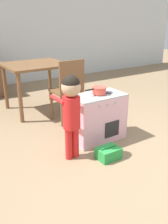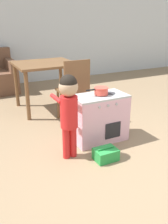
# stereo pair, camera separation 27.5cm
# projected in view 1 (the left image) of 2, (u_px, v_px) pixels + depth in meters

# --- Properties ---
(ground_plane) EXTENTS (16.00, 16.00, 0.00)m
(ground_plane) POSITION_uv_depth(u_px,v_px,m) (147.00, 178.00, 2.32)
(ground_plane) COLOR #8E7556
(wall_back) EXTENTS (10.00, 0.06, 2.60)m
(wall_back) POSITION_uv_depth(u_px,v_px,m) (3.00, 22.00, 5.09)
(wall_back) COLOR silver
(wall_back) RESTS_ON ground_plane
(play_kitchen) EXTENTS (0.63, 0.37, 0.57)m
(play_kitchen) POSITION_uv_depth(u_px,v_px,m) (98.00, 117.00, 2.98)
(play_kitchen) COLOR #EAB2C6
(play_kitchen) RESTS_ON ground_plane
(toy_pot) EXTENTS (0.27, 0.16, 0.08)m
(toy_pot) POSITION_uv_depth(u_px,v_px,m) (99.00, 90.00, 2.87)
(toy_pot) COLOR #E04C3D
(toy_pot) RESTS_ON play_kitchen
(child_figure) EXTENTS (0.20, 0.36, 0.89)m
(child_figure) POSITION_uv_depth(u_px,v_px,m) (71.00, 105.00, 2.46)
(child_figure) COLOR red
(child_figure) RESTS_ON ground_plane
(toy_basket) EXTENTS (0.24, 0.18, 0.14)m
(toy_basket) POSITION_uv_depth(u_px,v_px,m) (108.00, 153.00, 2.63)
(toy_basket) COLOR green
(toy_basket) RESTS_ON ground_plane
(dining_table) EXTENTS (0.90, 0.81, 0.75)m
(dining_table) POSITION_uv_depth(u_px,v_px,m) (36.00, 71.00, 3.80)
(dining_table) COLOR brown
(dining_table) RESTS_ON ground_plane
(dining_chair_near) EXTENTS (0.37, 0.37, 0.89)m
(dining_chair_near) POSITION_uv_depth(u_px,v_px,m) (68.00, 89.00, 3.40)
(dining_chair_near) COLOR brown
(dining_chair_near) RESTS_ON ground_plane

